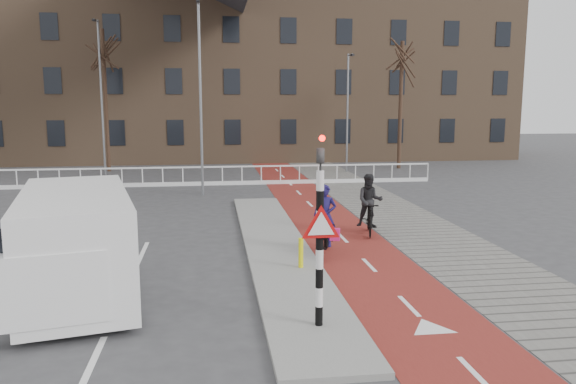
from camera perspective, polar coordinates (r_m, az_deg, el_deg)
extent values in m
plane|color=#38383A|center=(12.68, 4.13, -10.26)|extent=(120.00, 120.00, 0.00)
cube|color=maroon|center=(22.46, 2.66, -1.68)|extent=(2.50, 60.00, 0.01)
cube|color=slate|center=(23.12, 9.50, -1.49)|extent=(3.00, 60.00, 0.01)
cube|color=gray|center=(16.33, -1.17, -5.58)|extent=(1.80, 16.00, 0.12)
cylinder|color=black|center=(10.23, 3.22, -5.84)|extent=(0.14, 0.14, 2.88)
imported|color=black|center=(9.92, 3.32, 4.49)|extent=(0.13, 0.16, 0.80)
cylinder|color=#FF0C05|center=(9.77, 3.49, 5.47)|extent=(0.11, 0.02, 0.11)
cylinder|color=yellow|center=(14.04, 1.31, -6.19)|extent=(0.12, 0.12, 0.75)
imported|color=black|center=(15.63, 3.74, -4.59)|extent=(1.22, 1.99, 0.99)
imported|color=#181245|center=(15.50, 3.76, -2.42)|extent=(0.73, 0.59, 1.72)
cube|color=#CE1D71|center=(15.12, 4.79, -4.32)|extent=(0.30, 0.24, 0.32)
imported|color=black|center=(18.14, 8.26, -2.59)|extent=(0.90, 1.88, 1.09)
imported|color=black|center=(18.04, 8.30, -0.88)|extent=(0.95, 0.81, 1.71)
cube|color=white|center=(12.98, -20.71, -4.69)|extent=(3.24, 5.70, 2.15)
cube|color=#1F9148|center=(13.29, -25.25, -5.11)|extent=(0.75, 3.36, 0.55)
cube|color=#1F9148|center=(12.80, -15.94, -5.10)|extent=(0.75, 3.36, 0.55)
cube|color=black|center=(10.70, -23.60, -5.53)|extent=(1.90, 0.46, 0.90)
cylinder|color=black|center=(11.52, -25.16, -11.15)|extent=(0.42, 0.79, 0.75)
cylinder|color=black|center=(11.48, -15.91, -10.69)|extent=(0.42, 0.79, 0.75)
cylinder|color=black|center=(15.00, -23.97, -6.47)|extent=(0.42, 0.79, 0.75)
cylinder|color=black|center=(14.97, -16.96, -6.10)|extent=(0.42, 0.79, 0.75)
cube|color=silver|center=(28.99, -12.64, 2.43)|extent=(28.00, 0.08, 0.08)
cube|color=silver|center=(29.10, -12.59, 0.77)|extent=(28.00, 0.10, 0.20)
cube|color=#7F6047|center=(43.74, -8.55, 11.34)|extent=(46.00, 10.00, 12.00)
cylinder|color=black|center=(36.13, -18.03, 8.75)|extent=(0.22, 0.22, 8.53)
cylinder|color=black|center=(36.74, 11.36, 8.59)|extent=(0.24, 0.24, 7.99)
cylinder|color=slate|center=(25.69, -8.87, 9.16)|extent=(0.12, 0.12, 8.56)
cylinder|color=slate|center=(34.41, -18.41, 8.96)|extent=(0.12, 0.12, 8.80)
cylinder|color=slate|center=(34.32, 6.05, 7.91)|extent=(0.12, 0.12, 7.06)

